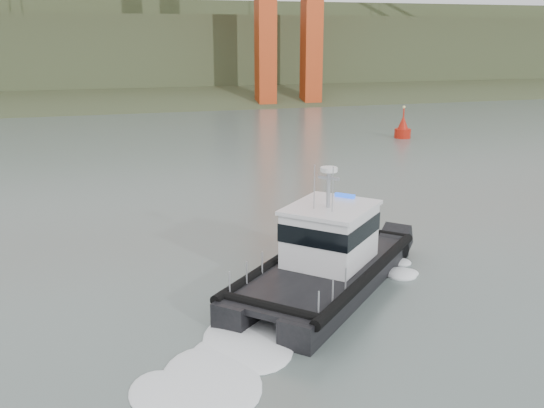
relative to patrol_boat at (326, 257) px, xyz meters
The scene contains 4 objects.
ground 2.22m from the patrol_boat, 68.59° to the right, with size 400.00×400.00×0.00m, color #4E5D57.
headlands 124.09m from the patrol_boat, 89.72° to the left, with size 500.00×105.36×27.12m.
patrol_boat is the anchor object (origin of this frame).
nav_buoy 44.87m from the patrol_boat, 56.80° to the left, with size 1.88×1.88×3.91m.
Camera 1 is at (-10.75, -23.09, 11.42)m, focal length 40.00 mm.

